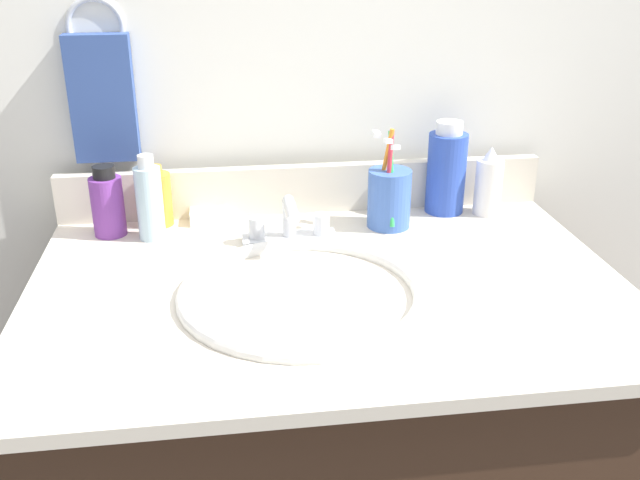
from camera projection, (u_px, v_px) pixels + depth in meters
countertop at (329, 288)px, 1.09m from camera, size 0.90×0.63×0.02m
backsplash at (305, 189)px, 1.34m from camera, size 0.90×0.02×0.09m
back_wall at (302, 248)px, 1.46m from camera, size 2.00×0.04×1.30m
towel_ring at (95, 26)px, 1.21m from camera, size 0.10×0.01×0.10m
hand_towel at (103, 99)px, 1.25m from camera, size 0.11×0.04×0.22m
sink_basin at (303, 314)px, 1.05m from camera, size 0.37×0.37×0.11m
faucet at (289, 228)px, 1.21m from camera, size 0.16×0.10×0.08m
bottle_cream_purple at (108, 204)px, 1.23m from camera, size 0.06×0.06×0.12m
bottle_lotion_white at (488, 184)px, 1.32m from camera, size 0.05×0.05×0.13m
bottle_oil_amber at (157, 198)px, 1.28m from camera, size 0.05×0.05×0.11m
bottle_gel_clear at (150, 201)px, 1.21m from camera, size 0.05×0.05×0.15m
bottle_shampoo_blue at (446, 170)px, 1.33m from camera, size 0.07×0.07×0.17m
cup_blue_plastic at (389, 197)px, 1.27m from camera, size 0.08×0.09×0.18m
soap_bar at (208, 216)px, 1.30m from camera, size 0.06×0.04×0.02m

